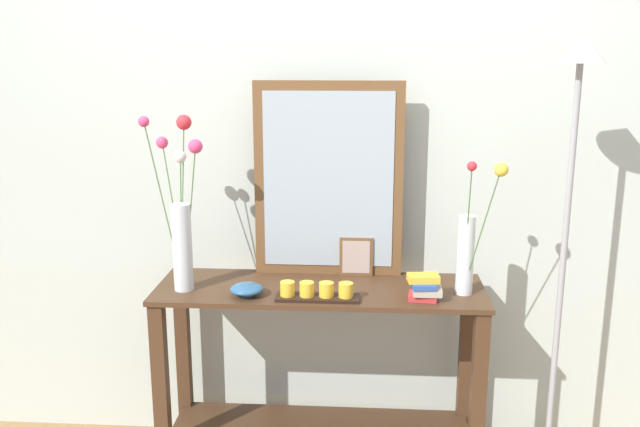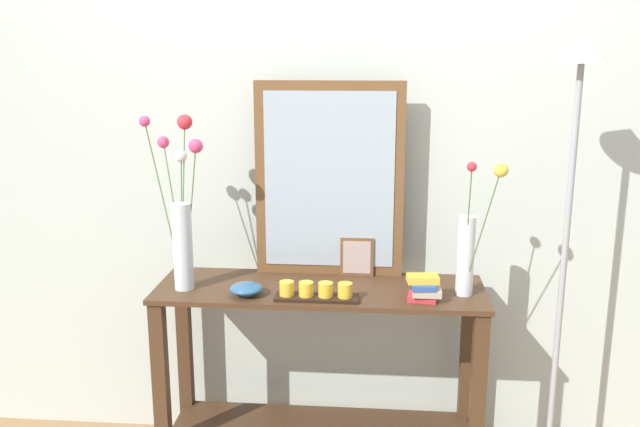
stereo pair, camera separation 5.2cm
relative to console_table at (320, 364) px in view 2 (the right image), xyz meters
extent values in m
cube|color=beige|center=(0.00, 0.33, 0.86)|extent=(6.40, 0.08, 2.70)
cube|color=#472D1C|center=(0.00, 0.00, 0.32)|extent=(1.31, 0.42, 0.02)
cube|color=#472D1C|center=(-0.62, -0.17, -0.09)|extent=(0.06, 0.06, 0.80)
cube|color=#472D1C|center=(0.62, -0.17, -0.09)|extent=(0.06, 0.06, 0.80)
cube|color=#472D1C|center=(-0.62, 0.17, -0.09)|extent=(0.06, 0.06, 0.80)
cube|color=#472D1C|center=(0.62, 0.17, -0.09)|extent=(0.06, 0.06, 0.80)
cube|color=brown|center=(0.02, 0.18, 0.73)|extent=(0.61, 0.03, 0.80)
cube|color=#9EADB7|center=(0.02, 0.16, 0.73)|extent=(0.53, 0.00, 0.72)
cylinder|color=silver|center=(-0.53, -0.06, 0.50)|extent=(0.08, 0.08, 0.35)
cylinder|color=#4C753D|center=(-0.57, -0.02, 0.63)|extent=(0.11, 0.11, 0.55)
sphere|color=#EA4275|center=(-0.62, 0.04, 0.90)|extent=(0.05, 0.05, 0.05)
cylinder|color=#4C753D|center=(-0.54, -0.02, 0.60)|extent=(0.01, 0.06, 0.50)
sphere|color=silver|center=(-0.54, 0.00, 0.85)|extent=(0.05, 0.05, 0.05)
cylinder|color=#4C753D|center=(-0.60, -0.06, 0.67)|extent=(0.12, 0.01, 0.64)
sphere|color=#EA4275|center=(-0.66, -0.06, 0.99)|extent=(0.04, 0.04, 0.04)
cylinder|color=#4C753D|center=(-0.54, -0.02, 0.67)|extent=(0.03, 0.08, 0.63)
sphere|color=red|center=(-0.53, 0.02, 0.98)|extent=(0.06, 0.06, 0.06)
cylinder|color=#4C753D|center=(-0.50, -0.05, 0.62)|extent=(0.07, 0.01, 0.55)
sphere|color=#EA4275|center=(-0.47, -0.05, 0.90)|extent=(0.05, 0.05, 0.05)
cylinder|color=silver|center=(0.56, -0.03, 0.49)|extent=(0.07, 0.07, 0.31)
cylinder|color=#4C753D|center=(0.56, -0.06, 0.60)|extent=(0.01, 0.08, 0.49)
sphere|color=red|center=(0.56, -0.10, 0.84)|extent=(0.04, 0.04, 0.04)
cylinder|color=#4C753D|center=(0.61, -0.09, 0.59)|extent=(0.10, 0.09, 0.49)
sphere|color=yellow|center=(0.66, -0.13, 0.84)|extent=(0.05, 0.05, 0.05)
cube|color=black|center=(0.00, -0.13, 0.34)|extent=(0.32, 0.09, 0.01)
cylinder|color=gold|center=(-0.12, -0.13, 0.37)|extent=(0.06, 0.06, 0.05)
cylinder|color=gold|center=(-0.04, -0.13, 0.37)|extent=(0.06, 0.06, 0.05)
cylinder|color=gold|center=(0.03, -0.13, 0.37)|extent=(0.06, 0.06, 0.05)
cylinder|color=gold|center=(0.11, -0.13, 0.37)|extent=(0.06, 0.06, 0.05)
cube|color=brown|center=(0.14, 0.16, 0.41)|extent=(0.14, 0.01, 0.16)
cube|color=#B29A90|center=(0.14, 0.15, 0.41)|extent=(0.11, 0.00, 0.14)
cylinder|color=#2D5B84|center=(-0.27, -0.12, 0.33)|extent=(0.05, 0.05, 0.01)
ellipsoid|color=#2D5B84|center=(-0.27, -0.12, 0.36)|extent=(0.13, 0.13, 0.04)
cube|color=#C63338|center=(0.40, -0.11, 0.34)|extent=(0.11, 0.09, 0.02)
cube|color=#B2A893|center=(0.41, -0.12, 0.37)|extent=(0.11, 0.08, 0.03)
cube|color=#2D519E|center=(0.40, -0.12, 0.39)|extent=(0.09, 0.09, 0.02)
cube|color=gold|center=(0.40, -0.11, 0.41)|extent=(0.12, 0.08, 0.03)
cylinder|color=#9E9EA3|center=(0.92, -0.08, 0.37)|extent=(0.02, 0.02, 1.68)
cone|color=beige|center=(0.92, -0.08, 1.26)|extent=(0.18, 0.18, 0.10)
camera|label=1|loc=(0.17, -2.60, 1.26)|focal=38.70mm
camera|label=2|loc=(0.22, -2.59, 1.26)|focal=38.70mm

